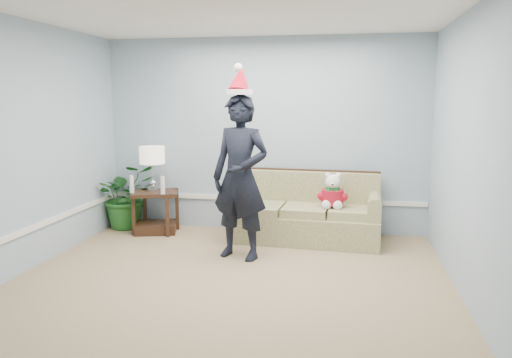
{
  "coord_description": "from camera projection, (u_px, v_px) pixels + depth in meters",
  "views": [
    {
      "loc": [
        1.14,
        -4.38,
        1.85
      ],
      "look_at": [
        0.06,
        1.55,
        0.89
      ],
      "focal_mm": 35.0,
      "sensor_mm": 36.0,
      "label": 1
    }
  ],
  "objects": [
    {
      "name": "houseplant",
      "position": [
        127.0,
        196.0,
        7.21
      ],
      "size": [
        1.12,
        1.11,
        0.94
      ],
      "primitive_type": "imported",
      "rotation": [
        0.0,
        0.0,
        0.71
      ],
      "color": "#1E5C1F",
      "rests_on": "room_shell"
    },
    {
      "name": "room_shell",
      "position": [
        219.0,
        155.0,
        4.54
      ],
      "size": [
        4.54,
        5.04,
        2.74
      ],
      "color": "#9E8465",
      "rests_on": "ground"
    },
    {
      "name": "candle_pair",
      "position": [
        147.0,
        185.0,
        6.75
      ],
      "size": [
        0.51,
        0.06,
        0.24
      ],
      "color": "silver",
      "rests_on": "side_table"
    },
    {
      "name": "sofa",
      "position": [
        306.0,
        216.0,
        6.62
      ],
      "size": [
        1.97,
        0.94,
        0.9
      ],
      "rotation": [
        0.0,
        0.0,
        -0.06
      ],
      "color": "#59602D",
      "rests_on": "room_shell"
    },
    {
      "name": "man",
      "position": [
        240.0,
        178.0,
        5.76
      ],
      "size": [
        0.8,
        0.64,
        1.91
      ],
      "primitive_type": "imported",
      "rotation": [
        0.0,
        0.0,
        -0.29
      ],
      "color": "black",
      "rests_on": "room_shell"
    },
    {
      "name": "teddy_bear",
      "position": [
        333.0,
        195.0,
        6.4
      ],
      "size": [
        0.29,
        0.33,
        0.46
      ],
      "rotation": [
        0.0,
        0.0,
        -0.02
      ],
      "color": "white",
      "rests_on": "sofa"
    },
    {
      "name": "santa_hat",
      "position": [
        240.0,
        81.0,
        5.61
      ],
      "size": [
        0.35,
        0.38,
        0.35
      ],
      "rotation": [
        0.0,
        0.0,
        -0.2
      ],
      "color": "white",
      "rests_on": "man"
    },
    {
      "name": "table_lamp",
      "position": [
        152.0,
        157.0,
        6.89
      ],
      "size": [
        0.35,
        0.35,
        0.62
      ],
      "color": "silver",
      "rests_on": "side_table"
    },
    {
      "name": "side_table",
      "position": [
        156.0,
        216.0,
        6.99
      ],
      "size": [
        0.72,
        0.65,
        0.59
      ],
      "rotation": [
        0.0,
        0.0,
        0.27
      ],
      "color": "#381E14",
      "rests_on": "room_shell"
    },
    {
      "name": "wainscot_trim",
      "position": [
        150.0,
        216.0,
        6.03
      ],
      "size": [
        4.49,
        4.99,
        0.06
      ],
      "color": "white",
      "rests_on": "room_shell"
    }
  ]
}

